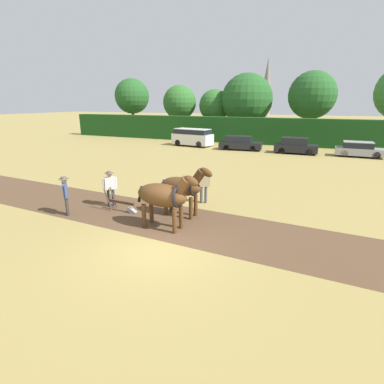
% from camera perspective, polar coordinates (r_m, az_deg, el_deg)
% --- Properties ---
extents(ground_plane, '(240.00, 240.00, 0.00)m').
position_cam_1_polar(ground_plane, '(10.84, -6.48, -10.60)').
color(ground_plane, '#998447').
extents(plowed_furrow_strip, '(24.84, 4.95, 0.01)m').
position_cam_1_polar(plowed_furrow_strip, '(15.21, -15.97, -2.94)').
color(plowed_furrow_strip, brown).
rests_on(plowed_furrow_strip, ground).
extents(hedgerow, '(60.46, 1.55, 3.17)m').
position_cam_1_polar(hedgerow, '(37.84, 16.43, 10.98)').
color(hedgerow, '#194719').
rests_on(hedgerow, ground).
extents(tree_far_left, '(5.37, 5.37, 8.52)m').
position_cam_1_polar(tree_far_left, '(50.35, -11.37, 17.44)').
color(tree_far_left, '#423323').
rests_on(tree_far_left, ground).
extents(tree_left, '(5.05, 5.05, 7.43)m').
position_cam_1_polar(tree_left, '(47.56, -2.36, 16.67)').
color(tree_left, '#423323').
rests_on(tree_left, ground).
extents(tree_center_left, '(4.62, 4.62, 6.77)m').
position_cam_1_polar(tree_center_left, '(45.98, 4.35, 16.08)').
color(tree_center_left, '#423323').
rests_on(tree_center_left, ground).
extents(tree_center, '(7.10, 7.10, 8.84)m').
position_cam_1_polar(tree_center, '(44.36, 10.40, 16.92)').
color(tree_center, brown).
rests_on(tree_center, ground).
extents(tree_center_right, '(5.94, 5.94, 8.77)m').
position_cam_1_polar(tree_center_right, '(42.68, 21.91, 16.72)').
color(tree_center_right, brown).
rests_on(tree_center_right, ground).
extents(church_spire, '(2.24, 2.24, 14.55)m').
position_cam_1_polar(church_spire, '(73.14, 14.01, 18.38)').
color(church_spire, gray).
rests_on(church_spire, ground).
extents(draft_horse_lead_left, '(2.87, 1.09, 2.41)m').
position_cam_1_polar(draft_horse_lead_left, '(11.96, -5.33, -0.68)').
color(draft_horse_lead_left, '#513319').
rests_on(draft_horse_lead_left, ground).
extents(draft_horse_lead_right, '(2.66, 0.96, 2.41)m').
position_cam_1_polar(draft_horse_lead_right, '(13.27, -1.76, 1.01)').
color(draft_horse_lead_right, '#513319').
rests_on(draft_horse_lead_right, ground).
extents(plow, '(1.69, 0.48, 1.13)m').
position_cam_1_polar(plow, '(14.42, -12.82, -2.45)').
color(plow, '#4C331E').
rests_on(plow, ground).
extents(farmer_at_plow, '(0.48, 0.55, 1.78)m').
position_cam_1_polar(farmer_at_plow, '(15.13, -15.34, 1.18)').
color(farmer_at_plow, '#28334C').
rests_on(farmer_at_plow, ground).
extents(farmer_beside_team, '(0.59, 0.45, 1.79)m').
position_cam_1_polar(farmer_beside_team, '(15.08, 2.25, 1.74)').
color(farmer_beside_team, '#4C4C4C').
rests_on(farmer_beside_team, ground).
extents(farmer_onlooker_left, '(0.55, 0.49, 1.80)m').
position_cam_1_polar(farmer_onlooker_left, '(14.58, -22.98, -0.07)').
color(farmer_onlooker_left, '#38332D').
rests_on(farmer_onlooker_left, ground).
extents(parked_van, '(4.89, 2.64, 1.99)m').
position_cam_1_polar(parked_van, '(35.53, 0.07, 10.42)').
color(parked_van, silver).
rests_on(parked_van, ground).
extents(parked_car_left, '(4.64, 2.17, 1.49)m').
position_cam_1_polar(parked_car_left, '(32.99, 9.12, 9.16)').
color(parked_car_left, black).
rests_on(parked_car_left, ground).
extents(parked_car_center_left, '(4.14, 1.81, 1.58)m').
position_cam_1_polar(parked_car_center_left, '(31.96, 19.12, 8.29)').
color(parked_car_center_left, black).
rests_on(parked_car_center_left, ground).
extents(parked_car_center, '(4.24, 1.79, 1.42)m').
position_cam_1_polar(parked_car_center, '(32.38, 29.24, 7.07)').
color(parked_car_center, '#9E9EA8').
rests_on(parked_car_center, ground).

